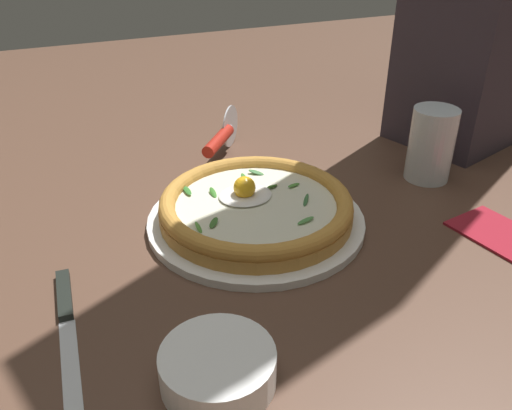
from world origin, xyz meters
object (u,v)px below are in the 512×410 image
object	(u,v)px
pizza_cutter	(221,137)
pizza	(256,206)
table_knife	(66,316)
folded_napkin	(504,235)
side_bowl	(218,368)
drinking_glass	(432,151)

from	to	relation	value
pizza_cutter	pizza	bearing A→B (deg)	82.57
pizza_cutter	table_knife	world-z (taller)	pizza_cutter
pizza	table_knife	bearing A→B (deg)	20.58
pizza_cutter	table_knife	size ratio (longest dim) A/B	0.56
table_knife	folded_napkin	distance (m)	0.59
pizza_cutter	folded_napkin	world-z (taller)	pizza_cutter
pizza_cutter	folded_napkin	size ratio (longest dim) A/B	0.97
pizza	side_bowl	xyz separation A→B (m)	(0.15, 0.26, -0.01)
drinking_glass	pizza	bearing A→B (deg)	3.36
side_bowl	pizza_cutter	xyz separation A→B (m)	(-0.18, -0.50, 0.02)
side_bowl	folded_napkin	distance (m)	0.47
pizza	pizza_cutter	world-z (taller)	pizza_cutter
pizza	table_knife	xyz separation A→B (m)	(0.28, 0.11, -0.03)
side_bowl	pizza_cutter	size ratio (longest dim) A/B	0.85
pizza_cutter	table_knife	distance (m)	0.47
pizza_cutter	side_bowl	bearing A→B (deg)	70.13
pizza	pizza_cutter	size ratio (longest dim) A/B	2.06
pizza_cutter	table_knife	xyz separation A→B (m)	(0.31, 0.34, -0.04)
pizza_cutter	drinking_glass	world-z (taller)	drinking_glass
side_bowl	drinking_glass	size ratio (longest dim) A/B	0.94
pizza	table_knife	size ratio (longest dim) A/B	1.15
pizza_cutter	folded_napkin	xyz separation A→B (m)	(-0.28, 0.41, -0.04)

